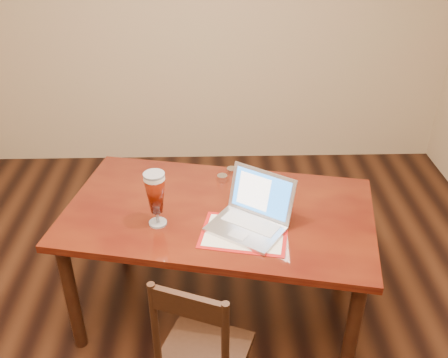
{
  "coord_description": "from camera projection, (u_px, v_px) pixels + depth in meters",
  "views": [
    {
      "loc": [
        0.17,
        -1.71,
        2.32
      ],
      "look_at": [
        0.23,
        0.53,
        0.95
      ],
      "focal_mm": 40.0,
      "sensor_mm": 36.0,
      "label": 1
    }
  ],
  "objects": [
    {
      "name": "room_shell",
      "position": [
        163.0,
        61.0,
        1.75
      ],
      "size": [
        4.51,
        5.01,
        2.71
      ],
      "color": "tan",
      "rests_on": "ground"
    },
    {
      "name": "dining_table",
      "position": [
        218.0,
        223.0,
        2.73
      ],
      "size": [
        1.8,
        1.24,
        1.07
      ],
      "rotation": [
        0.0,
        0.0,
        -0.2
      ],
      "color": "#551C0B",
      "rests_on": "ground"
    },
    {
      "name": "dining_chair",
      "position": [
        201.0,
        354.0,
        2.29
      ],
      "size": [
        0.5,
        0.49,
        0.92
      ],
      "rotation": [
        0.0,
        0.0,
        -0.37
      ],
      "color": "black",
      "rests_on": "ground"
    }
  ]
}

